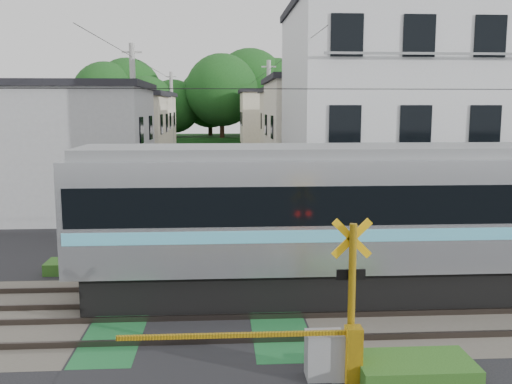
{
  "coord_description": "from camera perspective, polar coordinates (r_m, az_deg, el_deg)",
  "views": [
    {
      "loc": [
        0.55,
        -13.77,
        5.13
      ],
      "look_at": [
        1.74,
        5.0,
        2.32
      ],
      "focal_mm": 40.0,
      "sensor_mm": 36.0,
      "label": 1
    }
  ],
  "objects": [
    {
      "name": "houses_row",
      "position": [
        39.73,
        -4.06,
        5.75
      ],
      "size": [
        22.07,
        31.35,
        6.8
      ],
      "color": "#ACAEB1",
      "rests_on": "ground"
    },
    {
      "name": "ground",
      "position": [
        14.7,
        -5.67,
        -11.98
      ],
      "size": [
        120.0,
        120.0,
        0.0
      ],
      "primitive_type": "plane",
      "color": "black"
    },
    {
      "name": "crossing_signal_far",
      "position": [
        18.25,
        -13.48,
        -5.77
      ],
      "size": [
        4.74,
        0.65,
        3.09
      ],
      "color": "#EDAE0C",
      "rests_on": "ground"
    },
    {
      "name": "weed_patches",
      "position": [
        14.6,
        1.36,
        -11.32
      ],
      "size": [
        10.25,
        8.8,
        0.4
      ],
      "color": "#2D5E1E",
      "rests_on": "ground"
    },
    {
      "name": "tree_hill",
      "position": [
        62.46,
        -3.97,
        8.74
      ],
      "size": [
        40.0,
        13.25,
        11.59
      ],
      "color": "#194918",
      "rests_on": "ground"
    },
    {
      "name": "apartment_block",
      "position": [
        24.59,
        15.37,
        7.08
      ],
      "size": [
        10.2,
        8.36,
        9.3
      ],
      "color": "silver",
      "rests_on": "ground"
    },
    {
      "name": "track_bed",
      "position": [
        14.69,
        -5.67,
        -11.84
      ],
      "size": [
        120.0,
        120.0,
        0.14
      ],
      "color": "#47423A",
      "rests_on": "ground"
    },
    {
      "name": "utility_poles",
      "position": [
        36.83,
        -6.15,
        6.81
      ],
      "size": [
        7.9,
        42.0,
        8.0
      ],
      "color": "#A5A5A0",
      "rests_on": "ground"
    },
    {
      "name": "pedestrian",
      "position": [
        44.2,
        -5.72,
        2.96
      ],
      "size": [
        0.75,
        0.59,
        1.8
      ],
      "primitive_type": "imported",
      "rotation": [
        0.0,
        0.0,
        2.87
      ],
      "color": "black",
      "rests_on": "ground"
    },
    {
      "name": "crossing_signal_near",
      "position": [
        11.22,
        7.36,
        -14.77
      ],
      "size": [
        4.74,
        0.65,
        3.09
      ],
      "color": "#EDAE0C",
      "rests_on": "ground"
    },
    {
      "name": "catenary",
      "position": [
        14.91,
        17.85,
        2.55
      ],
      "size": [
        60.0,
        5.04,
        7.0
      ],
      "color": "#2D2D33",
      "rests_on": "ground"
    }
  ]
}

